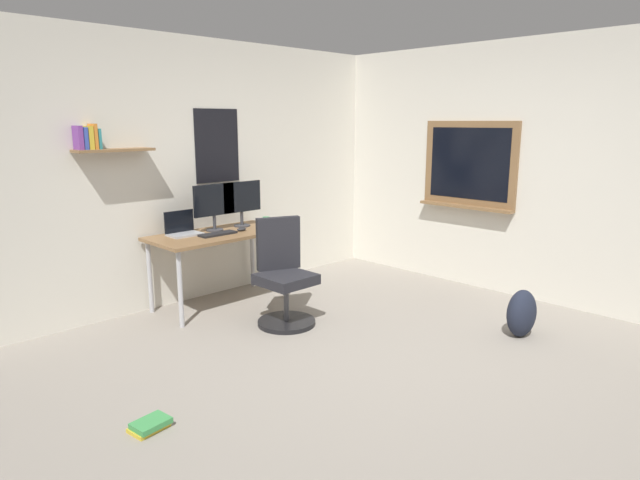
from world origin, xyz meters
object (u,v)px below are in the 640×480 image
at_px(coffee_mug, 266,221).
at_px(monitor_secondary, 242,200).
at_px(desk, 219,240).
at_px(computer_mouse, 242,229).
at_px(office_chair, 284,279).
at_px(book_stack_on_floor, 150,425).
at_px(monitor_primary, 214,204).
at_px(laptop, 183,229).
at_px(backpack, 522,313).
at_px(keyboard, 218,234).

bearing_deg(coffee_mug, monitor_secondary, 144.77).
bearing_deg(desk, computer_mouse, -21.45).
height_order(desk, computer_mouse, computer_mouse).
xyz_separation_m(desk, office_chair, (0.12, -0.82, -0.25)).
bearing_deg(book_stack_on_floor, desk, 44.88).
distance_m(monitor_primary, monitor_secondary, 0.33).
xyz_separation_m(laptop, coffee_mug, (0.87, -0.19, -0.01)).
height_order(monitor_secondary, computer_mouse, monitor_secondary).
bearing_deg(computer_mouse, monitor_primary, 133.05).
xyz_separation_m(desk, computer_mouse, (0.21, -0.08, 0.09)).
distance_m(monitor_primary, backpack, 3.01).
height_order(laptop, backpack, laptop).
distance_m(desk, monitor_primary, 0.36).
relative_size(office_chair, computer_mouse, 9.13).
xyz_separation_m(keyboard, book_stack_on_floor, (-1.56, -1.54, -0.71)).
bearing_deg(office_chair, keyboard, 104.15).
height_order(laptop, monitor_primary, monitor_primary).
xyz_separation_m(laptop, keyboard, (0.23, -0.24, -0.04)).
height_order(office_chair, coffee_mug, office_chair).
xyz_separation_m(office_chair, keyboard, (-0.19, 0.74, 0.33)).
distance_m(office_chair, book_stack_on_floor, 1.96).
distance_m(laptop, backpack, 3.16).
bearing_deg(keyboard, monitor_secondary, 23.83).
relative_size(office_chair, monitor_secondary, 2.05).
relative_size(backpack, book_stack_on_floor, 1.72).
bearing_deg(book_stack_on_floor, backpack, -16.31).
relative_size(desk, keyboard, 3.62).
bearing_deg(office_chair, computer_mouse, 82.76).
bearing_deg(computer_mouse, backpack, -64.93).
xyz_separation_m(desk, backpack, (1.34, -2.49, -0.45)).
height_order(monitor_secondary, coffee_mug, monitor_secondary).
relative_size(laptop, monitor_primary, 0.67).
bearing_deg(monitor_secondary, coffee_mug, -35.23).
bearing_deg(monitor_secondary, office_chair, -104.98).
bearing_deg(coffee_mug, laptop, 167.67).
xyz_separation_m(desk, laptop, (-0.30, 0.16, 0.13)).
distance_m(keyboard, coffee_mug, 0.64).
relative_size(office_chair, laptop, 3.06).
distance_m(monitor_secondary, keyboard, 0.54).
bearing_deg(book_stack_on_floor, monitor_secondary, 40.90).
bearing_deg(backpack, laptop, 121.79).
bearing_deg(desk, book_stack_on_floor, -135.12).
bearing_deg(laptop, keyboard, -45.73).
relative_size(desk, office_chair, 1.41).
bearing_deg(monitor_secondary, backpack, -69.53).
distance_m(desk, book_stack_on_floor, 2.38).
bearing_deg(desk, laptop, 152.52).
bearing_deg(monitor_primary, desk, -107.15).
height_order(laptop, coffee_mug, laptop).
bearing_deg(keyboard, desk, 51.33).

